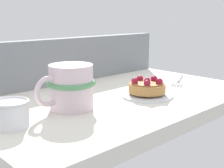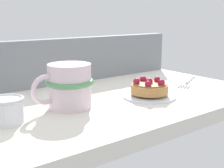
% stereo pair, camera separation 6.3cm
% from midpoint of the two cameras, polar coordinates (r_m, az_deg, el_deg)
% --- Properties ---
extents(ground_plane, '(0.65, 0.40, 0.03)m').
position_cam_midpoint_polar(ground_plane, '(0.70, -1.94, -3.20)').
color(ground_plane, silver).
extents(window_rail_back, '(0.64, 0.03, 0.12)m').
position_cam_midpoint_polar(window_rail_back, '(0.83, -10.51, 4.36)').
color(window_rail_back, gray).
rests_on(window_rail_back, ground_plane).
extents(dessert_plate, '(0.12, 0.12, 0.01)m').
position_cam_midpoint_polar(dessert_plate, '(0.68, 3.93, -1.97)').
color(dessert_plate, silver).
rests_on(dessert_plate, ground_plane).
extents(raspberry_tart, '(0.08, 0.08, 0.03)m').
position_cam_midpoint_polar(raspberry_tart, '(0.68, 3.95, -0.51)').
color(raspberry_tart, '#B77F42').
rests_on(raspberry_tart, dessert_plate).
extents(coffee_mug, '(0.13, 0.10, 0.09)m').
position_cam_midpoint_polar(coffee_mug, '(0.59, -10.82, -0.51)').
color(coffee_mug, silver).
rests_on(coffee_mug, ground_plane).
extents(dessert_fork, '(0.15, 0.09, 0.01)m').
position_cam_midpoint_polar(dessert_fork, '(0.85, 10.51, 0.75)').
color(dessert_fork, '#B7B7BC').
rests_on(dessert_fork, ground_plane).
extents(sugar_bowl, '(0.06, 0.06, 0.04)m').
position_cam_midpoint_polar(sugar_bowl, '(0.53, -21.68, -5.10)').
color(sugar_bowl, white).
rests_on(sugar_bowl, ground_plane).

